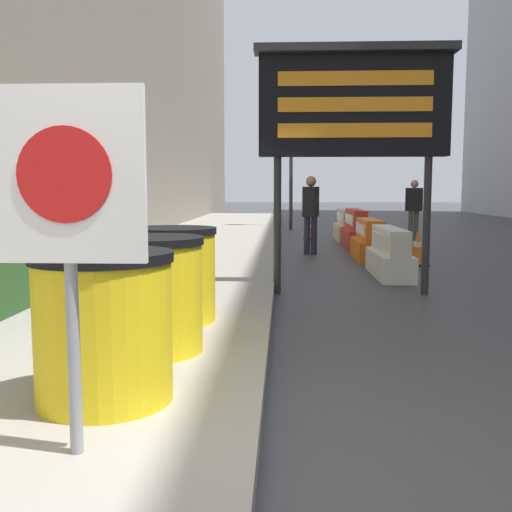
{
  "coord_description": "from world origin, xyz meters",
  "views": [
    {
      "loc": [
        0.12,
        -2.63,
        1.39
      ],
      "look_at": [
        -0.22,
        4.72,
        0.56
      ],
      "focal_mm": 42.0,
      "sensor_mm": 36.0,
      "label": 1
    }
  ],
  "objects_px": {
    "barrel_drum_middle": "(150,294)",
    "jersey_barrier_white": "(389,255)",
    "traffic_light_near_curb": "(291,133)",
    "message_board": "(354,105)",
    "pedestrian_passerby": "(311,208)",
    "barrel_drum_foreground": "(104,326)",
    "warning_sign": "(67,199)",
    "jersey_barrier_cream": "(346,227)",
    "traffic_cone_far": "(355,231)",
    "traffic_cone_near": "(418,248)",
    "pedestrian_worker": "(414,204)",
    "jersey_barrier_orange_near": "(369,242)",
    "barrel_drum_back": "(173,274)",
    "traffic_cone_mid": "(310,229)",
    "jersey_barrier_red_striped": "(356,231)"
  },
  "relations": [
    {
      "from": "barrel_drum_middle",
      "to": "jersey_barrier_white",
      "type": "xyz_separation_m",
      "value": [
        2.7,
        5.13,
        -0.25
      ]
    },
    {
      "from": "jersey_barrier_white",
      "to": "traffic_light_near_curb",
      "type": "xyz_separation_m",
      "value": [
        -1.45,
        10.79,
        2.9
      ]
    },
    {
      "from": "message_board",
      "to": "pedestrian_passerby",
      "type": "bearing_deg",
      "value": 93.74
    },
    {
      "from": "barrel_drum_foreground",
      "to": "warning_sign",
      "type": "bearing_deg",
      "value": -84.23
    },
    {
      "from": "jersey_barrier_white",
      "to": "jersey_barrier_cream",
      "type": "height_order",
      "value": "jersey_barrier_cream"
    },
    {
      "from": "warning_sign",
      "to": "traffic_cone_far",
      "type": "height_order",
      "value": "warning_sign"
    },
    {
      "from": "barrel_drum_middle",
      "to": "jersey_barrier_white",
      "type": "distance_m",
      "value": 5.8
    },
    {
      "from": "traffic_cone_near",
      "to": "traffic_cone_far",
      "type": "bearing_deg",
      "value": 96.37
    },
    {
      "from": "pedestrian_worker",
      "to": "pedestrian_passerby",
      "type": "height_order",
      "value": "pedestrian_passerby"
    },
    {
      "from": "jersey_barrier_orange_near",
      "to": "barrel_drum_back",
      "type": "bearing_deg",
      "value": -113.34
    },
    {
      "from": "barrel_drum_foreground",
      "to": "jersey_barrier_cream",
      "type": "distance_m",
      "value": 13.26
    },
    {
      "from": "barrel_drum_middle",
      "to": "traffic_cone_mid",
      "type": "distance_m",
      "value": 12.24
    },
    {
      "from": "barrel_drum_middle",
      "to": "traffic_cone_far",
      "type": "distance_m",
      "value": 11.71
    },
    {
      "from": "jersey_barrier_orange_near",
      "to": "jersey_barrier_cream",
      "type": "relative_size",
      "value": 0.87
    },
    {
      "from": "barrel_drum_foreground",
      "to": "jersey_barrier_red_striped",
      "type": "relative_size",
      "value": 0.45
    },
    {
      "from": "barrel_drum_foreground",
      "to": "jersey_barrier_cream",
      "type": "xyz_separation_m",
      "value": [
        2.73,
        12.97,
        -0.23
      ]
    },
    {
      "from": "barrel_drum_middle",
      "to": "traffic_light_near_curb",
      "type": "xyz_separation_m",
      "value": [
        1.25,
        15.92,
        2.65
      ]
    },
    {
      "from": "traffic_light_near_curb",
      "to": "pedestrian_worker",
      "type": "relative_size",
      "value": 2.76
    },
    {
      "from": "message_board",
      "to": "pedestrian_worker",
      "type": "distance_m",
      "value": 9.25
    },
    {
      "from": "jersey_barrier_white",
      "to": "jersey_barrier_orange_near",
      "type": "height_order",
      "value": "jersey_barrier_orange_near"
    },
    {
      "from": "message_board",
      "to": "jersey_barrier_cream",
      "type": "relative_size",
      "value": 1.72
    },
    {
      "from": "message_board",
      "to": "jersey_barrier_orange_near",
      "type": "bearing_deg",
      "value": 78.54
    },
    {
      "from": "jersey_barrier_orange_near",
      "to": "pedestrian_passerby",
      "type": "xyz_separation_m",
      "value": [
        -1.12,
        0.89,
        0.63
      ]
    },
    {
      "from": "traffic_cone_mid",
      "to": "barrel_drum_back",
      "type": "bearing_deg",
      "value": -99.02
    },
    {
      "from": "barrel_drum_back",
      "to": "jersey_barrier_white",
      "type": "bearing_deg",
      "value": 56.11
    },
    {
      "from": "barrel_drum_middle",
      "to": "jersey_barrier_white",
      "type": "relative_size",
      "value": 0.48
    },
    {
      "from": "warning_sign",
      "to": "jersey_barrier_white",
      "type": "height_order",
      "value": "warning_sign"
    },
    {
      "from": "traffic_cone_mid",
      "to": "pedestrian_worker",
      "type": "bearing_deg",
      "value": 1.02
    },
    {
      "from": "traffic_cone_far",
      "to": "jersey_barrier_white",
      "type": "bearing_deg",
      "value": -91.77
    },
    {
      "from": "traffic_light_near_curb",
      "to": "pedestrian_passerby",
      "type": "xyz_separation_m",
      "value": [
        0.33,
        -7.65,
        -2.26
      ]
    },
    {
      "from": "message_board",
      "to": "traffic_light_near_curb",
      "type": "xyz_separation_m",
      "value": [
        -0.65,
        12.49,
        0.79
      ]
    },
    {
      "from": "traffic_light_near_curb",
      "to": "traffic_cone_far",
      "type": "bearing_deg",
      "value": -70.3
    },
    {
      "from": "jersey_barrier_cream",
      "to": "traffic_light_near_curb",
      "type": "relative_size",
      "value": 0.41
    },
    {
      "from": "barrel_drum_middle",
      "to": "warning_sign",
      "type": "bearing_deg",
      "value": -88.71
    },
    {
      "from": "pedestrian_passerby",
      "to": "traffic_cone_near",
      "type": "bearing_deg",
      "value": -117.94
    },
    {
      "from": "traffic_cone_mid",
      "to": "pedestrian_worker",
      "type": "relative_size",
      "value": 0.37
    },
    {
      "from": "barrel_drum_middle",
      "to": "jersey_barrier_orange_near",
      "type": "relative_size",
      "value": 0.55
    },
    {
      "from": "jersey_barrier_orange_near",
      "to": "traffic_light_near_curb",
      "type": "xyz_separation_m",
      "value": [
        -1.45,
        8.54,
        2.89
      ]
    },
    {
      "from": "warning_sign",
      "to": "jersey_barrier_cream",
      "type": "bearing_deg",
      "value": 79.0
    },
    {
      "from": "traffic_cone_near",
      "to": "traffic_cone_far",
      "type": "distance_m",
      "value": 4.91
    },
    {
      "from": "warning_sign",
      "to": "jersey_barrier_orange_near",
      "type": "distance_m",
      "value": 9.61
    },
    {
      "from": "warning_sign",
      "to": "traffic_light_near_curb",
      "type": "height_order",
      "value": "traffic_light_near_curb"
    },
    {
      "from": "barrel_drum_back",
      "to": "jersey_barrier_orange_near",
      "type": "distance_m",
      "value": 6.88
    },
    {
      "from": "barrel_drum_foreground",
      "to": "traffic_cone_mid",
      "type": "xyz_separation_m",
      "value": [
        1.76,
        13.19,
        -0.3
      ]
    },
    {
      "from": "traffic_light_near_curb",
      "to": "jersey_barrier_cream",
      "type": "bearing_deg",
      "value": -70.21
    },
    {
      "from": "jersey_barrier_white",
      "to": "traffic_cone_mid",
      "type": "distance_m",
      "value": 7.05
    },
    {
      "from": "jersey_barrier_red_striped",
      "to": "pedestrian_passerby",
      "type": "bearing_deg",
      "value": -128.6
    },
    {
      "from": "message_board",
      "to": "traffic_cone_mid",
      "type": "distance_m",
      "value": 8.95
    },
    {
      "from": "barrel_drum_foreground",
      "to": "jersey_barrier_orange_near",
      "type": "bearing_deg",
      "value": 72.1
    },
    {
      "from": "traffic_cone_far",
      "to": "barrel_drum_foreground",
      "type": "bearing_deg",
      "value": -103.26
    }
  ]
}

